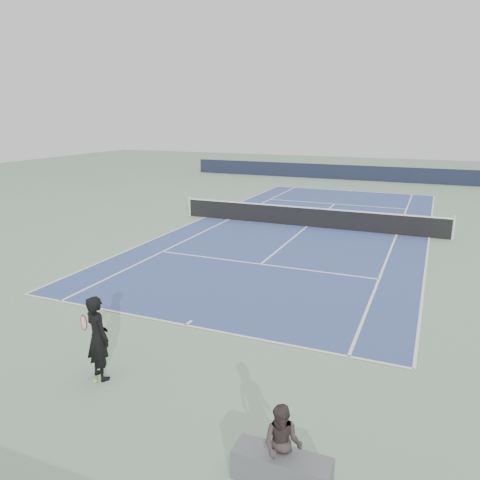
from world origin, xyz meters
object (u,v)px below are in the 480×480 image
at_px(tennis_net, 307,216).
at_px(spectator_bench, 282,456).
at_px(tennis_player, 98,337).
at_px(tennis_ball, 95,381).

height_order(tennis_net, spectator_bench, spectator_bench).
bearing_deg(tennis_player, tennis_ball, -82.61).
xyz_separation_m(tennis_player, tennis_ball, (0.03, -0.21, -0.85)).
height_order(tennis_net, tennis_player, tennis_player).
bearing_deg(tennis_player, spectator_bench, -16.53).
relative_size(tennis_player, tennis_ball, 23.83).
bearing_deg(spectator_bench, tennis_ball, 166.04).
distance_m(tennis_net, spectator_bench, 16.41).
distance_m(tennis_net, tennis_ball, 14.90).
height_order(tennis_player, spectator_bench, tennis_player).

